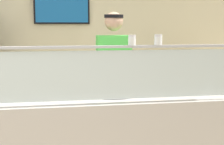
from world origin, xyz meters
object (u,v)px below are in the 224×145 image
at_px(pizza_box_stack, 200,67).
at_px(worker_figure, 114,79).
at_px(pizza_tray, 114,93).
at_px(pizza_server, 111,92).
at_px(pepper_flake_shaker, 158,40).
at_px(parmesan_shaker, 132,41).

bearing_deg(pizza_box_stack, worker_figure, -145.90).
relative_size(pizza_tray, pizza_server, 1.59).
height_order(worker_figure, pizza_box_stack, worker_figure).
bearing_deg(pizza_box_stack, pepper_flake_shaker, -122.98).
relative_size(pizza_server, pepper_flake_shaker, 3.11).
distance_m(pizza_tray, pepper_flake_shaker, 0.70).
height_order(pizza_tray, pizza_server, pizza_server).
bearing_deg(parmesan_shaker, pizza_tray, 104.60).
relative_size(pizza_tray, pepper_flake_shaker, 4.94).
bearing_deg(worker_figure, pepper_flake_shaker, -78.26).
bearing_deg(parmesan_shaker, worker_figure, 88.53).
height_order(pizza_tray, pizza_box_stack, pizza_box_stack).
height_order(pizza_tray, pepper_flake_shaker, pepper_flake_shaker).
xyz_separation_m(pizza_tray, pizza_box_stack, (1.61, 1.64, 0.02)).
height_order(pepper_flake_shaker, worker_figure, worker_figure).
bearing_deg(pizza_box_stack, pizza_server, -134.72).
height_order(parmesan_shaker, pizza_box_stack, parmesan_shaker).
relative_size(pizza_server, worker_figure, 0.16).
bearing_deg(pizza_server, pepper_flake_shaker, -36.50).
bearing_deg(pepper_flake_shaker, worker_figure, 101.74).
distance_m(pizza_tray, pizza_server, 0.04).
xyz_separation_m(pizza_tray, pizza_server, (-0.03, -0.02, 0.02)).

